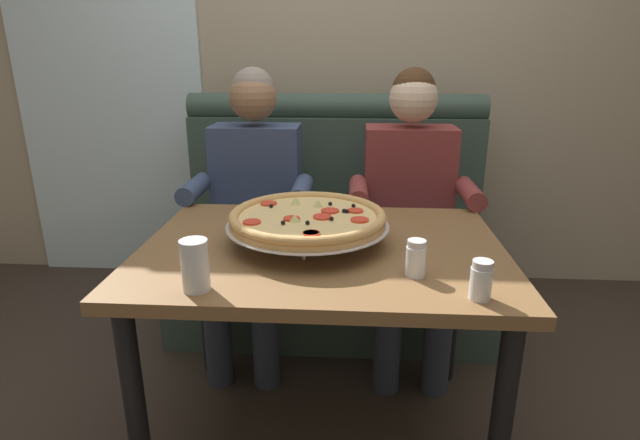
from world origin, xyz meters
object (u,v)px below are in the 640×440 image
(dining_table, at_px, (322,272))
(diner_left, at_px, (253,198))
(shaker_pepper_flakes, at_px, (481,283))
(booth_bench, at_px, (333,243))
(drinking_glass, at_px, (195,269))
(shaker_parmesan, at_px, (416,261))
(diner_right, at_px, (410,201))
(pizza, at_px, (308,219))
(patio_chair, at_px, (178,171))

(dining_table, xyz_separation_m, diner_left, (-0.35, 0.64, 0.06))
(dining_table, xyz_separation_m, shaker_pepper_flakes, (0.42, -0.35, 0.14))
(booth_bench, xyz_separation_m, drinking_glass, (-0.31, -1.25, 0.40))
(shaker_parmesan, bearing_deg, dining_table, 141.75)
(dining_table, relative_size, diner_right, 0.92)
(diner_right, relative_size, pizza, 2.42)
(diner_left, height_order, diner_right, same)
(diner_right, relative_size, patio_chair, 1.48)
(pizza, bearing_deg, patio_chair, 119.98)
(shaker_parmesan, height_order, patio_chair, patio_chair)
(patio_chair, bearing_deg, diner_right, -40.81)
(diner_left, height_order, shaker_pepper_flakes, diner_left)
(diner_right, bearing_deg, shaker_parmesan, -95.10)
(diner_left, distance_m, patio_chair, 1.54)
(shaker_parmesan, bearing_deg, drinking_glass, -167.62)
(shaker_pepper_flakes, bearing_deg, drinking_glass, 179.77)
(diner_left, xyz_separation_m, diner_right, (0.70, 0.00, 0.00))
(booth_bench, height_order, shaker_parmesan, booth_bench)
(pizza, xyz_separation_m, patio_chair, (-1.11, 1.92, -0.30))
(dining_table, height_order, diner_right, diner_right)
(drinking_glass, bearing_deg, dining_table, 47.96)
(booth_bench, distance_m, patio_chair, 1.55)
(drinking_glass, bearing_deg, shaker_parmesan, 12.38)
(diner_left, distance_m, diner_right, 0.70)
(dining_table, bearing_deg, diner_left, 118.80)
(diner_right, distance_m, drinking_glass, 1.18)
(booth_bench, relative_size, shaker_parmesan, 14.76)
(booth_bench, bearing_deg, diner_left, -142.70)
(diner_left, bearing_deg, pizza, -64.00)
(drinking_glass, xyz_separation_m, patio_chair, (-0.84, 2.28, -0.28))
(diner_left, xyz_separation_m, patio_chair, (-0.80, 1.30, -0.19))
(diner_right, relative_size, shaker_parmesan, 12.11)
(drinking_glass, bearing_deg, shaker_pepper_flakes, -0.23)
(diner_right, height_order, pizza, diner_right)
(drinking_glass, bearing_deg, booth_bench, 76.03)
(dining_table, bearing_deg, diner_right, 61.20)
(dining_table, relative_size, diner_left, 0.92)
(dining_table, bearing_deg, drinking_glass, -132.04)
(diner_right, distance_m, patio_chair, 1.99)
(dining_table, distance_m, shaker_pepper_flakes, 0.56)
(pizza, bearing_deg, drinking_glass, -125.86)
(shaker_parmesan, distance_m, shaker_pepper_flakes, 0.20)
(diner_left, bearing_deg, dining_table, -61.20)
(diner_left, bearing_deg, patio_chair, 121.77)
(dining_table, xyz_separation_m, drinking_glass, (-0.31, -0.34, 0.15))
(diner_right, xyz_separation_m, drinking_glass, (-0.66, -0.98, 0.09))
(diner_left, relative_size, pizza, 2.42)
(dining_table, relative_size, pizza, 2.21)
(dining_table, distance_m, drinking_glass, 0.49)
(diner_left, height_order, shaker_parmesan, diner_left)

